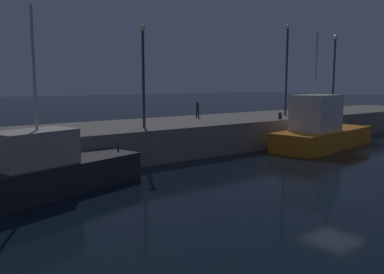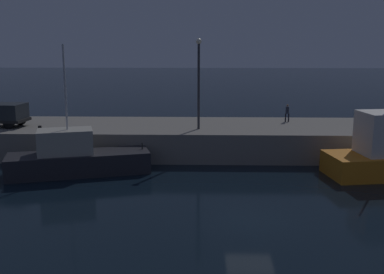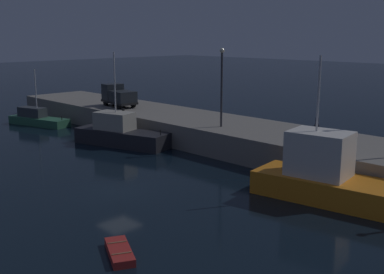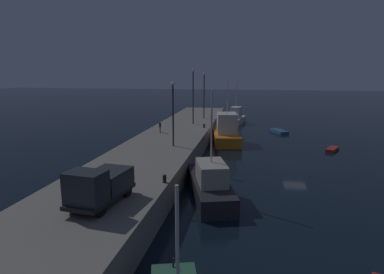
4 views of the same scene
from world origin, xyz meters
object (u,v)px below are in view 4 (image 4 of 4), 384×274
object	(u,v)px
fishing_trawler_red	(226,132)
bollard_central	(211,118)
fishing_boat_blue	(210,184)
bollard_west	(204,126)
dockworker	(160,126)
lamp_post_west	(173,109)
rowboat_white_mid	(279,131)
dinghy_orange_near	(332,149)
lamp_post_east	(193,92)
utility_truck	(100,186)
fishing_boat_orange	(236,117)
bollard_east	(165,179)
lamp_post_central	(204,92)

from	to	relation	value
fishing_trawler_red	bollard_central	bearing A→B (deg)	23.00
fishing_boat_blue	bollard_central	world-z (taller)	fishing_boat_blue
bollard_west	bollard_central	distance (m)	8.97
dockworker	bollard_west	size ratio (longest dim) A/B	2.71
bollard_west	fishing_trawler_red	bearing A→B (deg)	-65.22
fishing_boat_blue	lamp_post_west	xyz separation A→B (m)	(8.68, 5.25, 5.43)
rowboat_white_mid	dinghy_orange_near	bearing A→B (deg)	-154.21
lamp_post_east	utility_truck	distance (m)	33.52
fishing_trawler_red	lamp_post_west	world-z (taller)	lamp_post_west
fishing_trawler_red	fishing_boat_orange	bearing A→B (deg)	-2.23
fishing_trawler_red	bollard_east	distance (m)	26.73
fishing_boat_blue	dinghy_orange_near	bearing A→B (deg)	-36.26
fishing_boat_orange	lamp_post_west	distance (m)	34.04
fishing_boat_blue	lamp_post_east	bearing A→B (deg)	13.12
fishing_boat_blue	dinghy_orange_near	distance (m)	24.45
fishing_trawler_red	dockworker	xyz separation A→B (m)	(-6.50, 8.64, 1.70)
lamp_post_west	bollard_central	xyz separation A→B (m)	(21.80, -1.75, -3.95)
lamp_post_central	bollard_east	world-z (taller)	lamp_post_central
utility_truck	dockworker	world-z (taller)	utility_truck
lamp_post_west	bollard_central	distance (m)	22.23
lamp_post_east	bollard_east	xyz separation A→B (m)	(-28.47, -2.74, -4.72)
rowboat_white_mid	bollard_west	xyz separation A→B (m)	(-10.77, 11.91, 2.40)
fishing_boat_blue	utility_truck	distance (m)	10.61
dockworker	rowboat_white_mid	bearing A→B (deg)	-47.65
fishing_boat_blue	bollard_east	size ratio (longest dim) A/B	17.40
fishing_boat_blue	lamp_post_west	world-z (taller)	lamp_post_west
rowboat_white_mid	lamp_post_central	size ratio (longest dim) A/B	0.52
fishing_boat_blue	bollard_east	bearing A→B (deg)	139.45
lamp_post_central	dockworker	distance (m)	15.90
lamp_post_east	dockworker	distance (m)	9.88
lamp_post_east	lamp_post_central	bearing A→B (deg)	-7.37
utility_truck	dockworker	size ratio (longest dim) A/B	3.40
dinghy_orange_near	dockworker	size ratio (longest dim) A/B	2.01
fishing_boat_orange	lamp_post_west	bearing A→B (deg)	170.31
lamp_post_west	bollard_east	bearing A→B (deg)	-169.86
fishing_trawler_red	bollard_east	bearing A→B (deg)	174.12
fishing_boat_orange	lamp_post_central	bearing A→B (deg)	152.71
fishing_boat_blue	rowboat_white_mid	distance (m)	33.36
rowboat_white_mid	bollard_central	size ratio (longest dim) A/B	6.74
dinghy_orange_near	lamp_post_east	xyz separation A→B (m)	(5.20, 20.25, 7.17)
fishing_trawler_red	bollard_west	world-z (taller)	fishing_trawler_red
lamp_post_east	dinghy_orange_near	bearing A→B (deg)	-104.40
fishing_boat_orange	dinghy_orange_near	bearing A→B (deg)	-147.58
bollard_east	fishing_boat_orange	bearing A→B (deg)	-4.37
fishing_trawler_red	dinghy_orange_near	size ratio (longest dim) A/B	3.72
fishing_trawler_red	lamp_post_central	size ratio (longest dim) A/B	1.45
rowboat_white_mid	dockworker	size ratio (longest dim) A/B	2.65
utility_truck	rowboat_white_mid	bearing A→B (deg)	-19.40
fishing_trawler_red	dinghy_orange_near	xyz separation A→B (m)	(-3.30, -14.77, -1.35)
fishing_boat_orange	bollard_central	size ratio (longest dim) A/B	14.22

